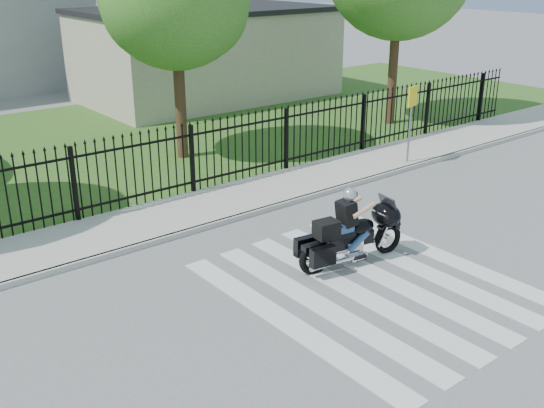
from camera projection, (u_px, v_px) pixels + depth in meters
ground at (370, 285)px, 11.52m from camera, size 120.00×120.00×0.00m
crosswalk at (370, 285)px, 11.52m from camera, size 5.00×5.50×0.01m
sidewalk at (216, 204)px, 15.15m from camera, size 40.00×2.00×0.12m
curb at (241, 217)px, 14.42m from camera, size 40.00×0.12×0.12m
grass_strip at (94, 144)px, 20.28m from camera, size 40.00×12.00×0.02m
iron_fence at (192, 161)px, 15.58m from camera, size 26.00×0.04×1.80m
building_low at (207, 56)px, 26.64m from camera, size 10.00×6.00×3.50m
building_low_roof at (206, 10)px, 25.97m from camera, size 10.20×6.20×0.20m
motorcycle_rider at (350, 232)px, 12.12m from camera, size 2.40×0.98×1.60m
traffic_sign at (411, 108)px, 17.59m from camera, size 0.46×0.14×2.16m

